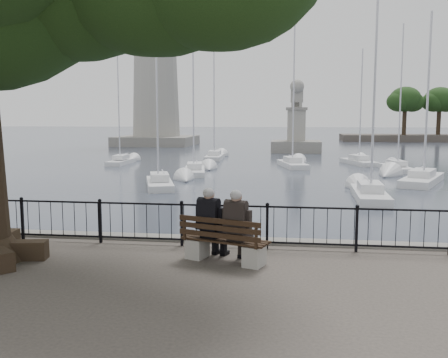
% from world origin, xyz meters
% --- Properties ---
extents(harbor, '(260.00, 260.00, 1.20)m').
position_xyz_m(harbor, '(0.00, 3.00, -0.50)').
color(harbor, slate).
rests_on(harbor, ground).
extents(railing, '(22.06, 0.06, 1.00)m').
position_xyz_m(railing, '(0.00, 2.50, 0.56)').
color(railing, black).
rests_on(railing, ground).
extents(bench, '(1.93, 1.14, 0.98)m').
position_xyz_m(bench, '(0.17, 1.29, 0.34)').
color(bench, gray).
rests_on(bench, ground).
extents(person_left, '(0.62, 0.85, 1.55)m').
position_xyz_m(person_left, '(-0.12, 1.50, 0.71)').
color(person_left, black).
rests_on(person_left, ground).
extents(person_right, '(0.62, 0.85, 1.55)m').
position_xyz_m(person_right, '(0.48, 1.29, 0.71)').
color(person_right, black).
rests_on(person_right, ground).
extents(lighthouse, '(10.71, 10.71, 32.55)m').
position_xyz_m(lighthouse, '(-18.00, 62.00, 12.79)').
color(lighthouse, slate).
rests_on(lighthouse, ground).
extents(lion_monument, '(5.62, 5.62, 8.39)m').
position_xyz_m(lion_monument, '(2.00, 49.94, 1.08)').
color(lion_monument, slate).
rests_on(lion_monument, ground).
extents(sailboat_a, '(2.83, 5.16, 9.81)m').
position_xyz_m(sailboat_a, '(-6.03, 19.09, -0.69)').
color(sailboat_a, silver).
rests_on(sailboat_a, ground).
extents(sailboat_b, '(2.28, 5.19, 10.39)m').
position_xyz_m(sailboat_b, '(-5.31, 25.91, -0.68)').
color(sailboat_b, silver).
rests_on(sailboat_b, ground).
extents(sailboat_c, '(1.64, 5.34, 10.35)m').
position_xyz_m(sailboat_c, '(5.40, 16.43, -0.69)').
color(sailboat_c, silver).
rests_on(sailboat_c, ground).
extents(sailboat_d, '(3.99, 6.27, 10.38)m').
position_xyz_m(sailboat_d, '(9.44, 22.78, -0.70)').
color(sailboat_d, silver).
rests_on(sailboat_d, ground).
extents(sailboat_e, '(1.36, 4.67, 11.31)m').
position_xyz_m(sailboat_e, '(-13.11, 32.64, -0.64)').
color(sailboat_e, silver).
rests_on(sailboat_e, ground).
extents(sailboat_f, '(2.70, 5.62, 11.45)m').
position_xyz_m(sailboat_f, '(1.60, 32.00, -0.66)').
color(sailboat_f, silver).
rests_on(sailboat_f, ground).
extents(sailboat_g, '(2.84, 5.25, 9.84)m').
position_xyz_m(sailboat_g, '(7.21, 34.94, -0.70)').
color(sailboat_g, silver).
rests_on(sailboat_g, ground).
extents(sailboat_h, '(1.74, 5.41, 12.85)m').
position_xyz_m(sailboat_h, '(-5.85, 38.67, -0.62)').
color(sailboat_h, silver).
rests_on(sailboat_h, ground).
extents(sailboat_i, '(1.97, 4.82, 10.95)m').
position_xyz_m(sailboat_i, '(9.41, 30.09, -0.66)').
color(sailboat_i, silver).
rests_on(sailboat_i, ground).
extents(far_shore, '(30.00, 8.60, 9.18)m').
position_xyz_m(far_shore, '(25.54, 79.46, 3.00)').
color(far_shore, '#403B36').
rests_on(far_shore, ground).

